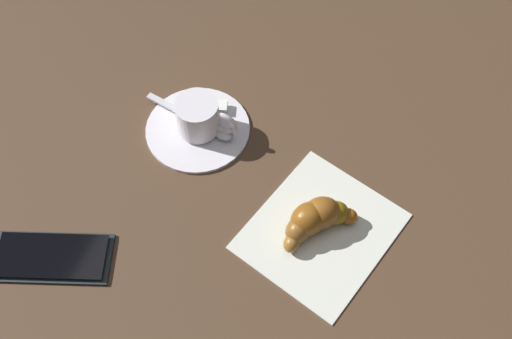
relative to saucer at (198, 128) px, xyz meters
The scene contains 8 objects.
ground_plane 0.09m from the saucer, 159.10° to the left, with size 1.80×1.80×0.00m, color #4E3725.
saucer is the anchor object (origin of this frame).
espresso_cup 0.03m from the saucer, behind, with size 0.08×0.06×0.05m.
teaspoon 0.01m from the saucer, 142.26° to the right, with size 0.14×0.04×0.01m.
sugar_packet 0.03m from the saucer, 79.55° to the right, with size 0.07×0.02×0.01m, color white.
napkin 0.22m from the saucer, 157.96° to the left, with size 0.15×0.18×0.00m, color silver.
croissant 0.21m from the saucer, 157.81° to the left, with size 0.08×0.09×0.04m.
cell_phone 0.25m from the saucer, 70.90° to the left, with size 0.15×0.11×0.01m.
Camera 1 is at (-0.17, 0.38, 0.67)m, focal length 42.50 mm.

